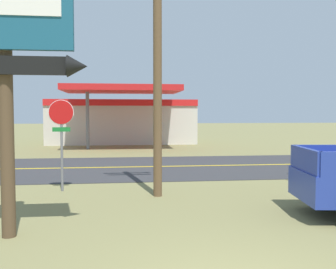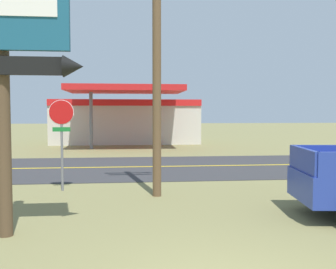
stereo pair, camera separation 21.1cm
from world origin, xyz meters
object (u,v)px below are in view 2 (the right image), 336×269
gas_station (126,120)px  stop_sign (62,129)px  utility_pole (157,35)px  motel_sign (3,35)px

gas_station → stop_sign: bearing=-95.5°
utility_pole → gas_station: utility_pole is taller
motel_sign → utility_pole: bearing=47.7°
stop_sign → gas_station: bearing=84.5°
motel_sign → gas_station: 25.29m
stop_sign → gas_station: 20.48m
stop_sign → gas_station: gas_station is taller
stop_sign → utility_pole: (3.00, -1.09, 2.81)m
utility_pole → gas_station: 21.69m
stop_sign → utility_pole: utility_pole is taller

